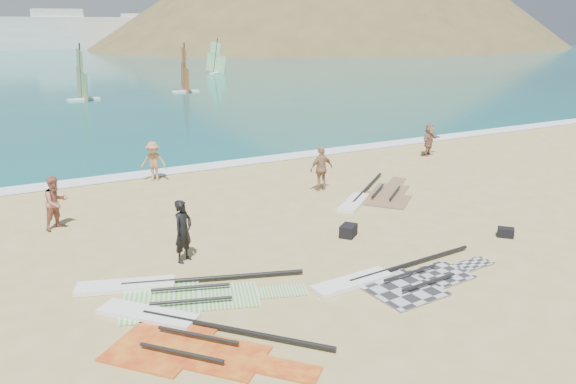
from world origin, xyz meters
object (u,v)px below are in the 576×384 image
rig_green (172,291)px  beachgoer_right (429,140)px  person_wetsuit (183,231)px  beachgoer_mid (153,161)px  gear_bag_far (506,232)px  beachgoer_left (56,203)px  rig_red (181,334)px  rig_grey (395,279)px  rig_orange (373,196)px  gear_bag_near (348,231)px  beachgoer_back (321,169)px

rig_green → beachgoer_right: bearing=46.5°
person_wetsuit → beachgoer_mid: (1.58, 8.76, -0.05)m
rig_green → beachgoer_right: (16.17, 8.65, 0.76)m
gear_bag_far → beachgoer_left: size_ratio=0.28×
beachgoer_mid → rig_red: bearing=-72.0°
beachgoer_right → rig_grey: bearing=-156.4°
rig_orange → beachgoer_left: 11.41m
person_wetsuit → beachgoer_left: bearing=87.5°
gear_bag_near → beachgoer_right: 12.57m
beachgoer_left → beachgoer_right: beachgoer_left is taller
rig_red → beachgoer_mid: 12.95m
rig_green → beachgoer_left: 6.63m
person_wetsuit → rig_orange: bearing=-18.6°
rig_orange → rig_red: size_ratio=1.00×
rig_green → beachgoer_left: beachgoer_left is taller
rig_orange → beachgoer_mid: 9.38m
beachgoer_mid → beachgoer_left: bearing=-104.8°
rig_red → rig_orange: bearing=80.2°
rig_red → gear_bag_near: (6.55, 3.20, 0.14)m
rig_red → person_wetsuit: 4.15m
rig_red → gear_bag_far: 10.94m
beachgoer_right → gear_bag_far: bearing=-141.3°
rig_grey → person_wetsuit: person_wetsuit is taller
gear_bag_far → rig_red: bearing=-175.9°
beachgoer_back → beachgoer_right: (8.12, 2.72, -0.09)m
rig_green → gear_bag_near: (6.11, 1.14, 0.14)m
rig_green → beachgoer_left: (-1.87, 6.30, 0.84)m
beachgoer_left → gear_bag_far: bearing=-62.1°
rig_green → person_wetsuit: person_wetsuit is taller
rig_green → gear_bag_far: gear_bag_far is taller
person_wetsuit → beachgoer_left: size_ratio=1.02×
beachgoer_mid → beachgoer_right: bearing=23.4°
rig_green → person_wetsuit: bearing=80.7°
rig_grey → beachgoer_right: beachgoer_right is taller
rig_green → beachgoer_back: (8.05, 5.93, 0.85)m
beachgoer_left → beachgoer_right: bearing=-23.2°
gear_bag_far → beachgoer_back: beachgoer_back is taller
rig_orange → gear_bag_far: gear_bag_far is taller
rig_green → beachgoer_back: size_ratio=3.15×
rig_grey → gear_bag_near: size_ratio=9.13×
rig_green → rig_red: size_ratio=1.10×
rig_red → beachgoer_left: (-1.43, 8.36, 0.84)m
person_wetsuit → beachgoer_right: person_wetsuit is taller
gear_bag_far → rig_grey: bearing=-170.3°
gear_bag_near → person_wetsuit: bearing=173.1°
rig_grey → gear_bag_near: gear_bag_near is taller
beachgoer_left → gear_bag_near: bearing=-63.5°
gear_bag_far → beachgoer_left: 14.49m
rig_green → beachgoer_right: beachgoer_right is taller
gear_bag_far → rig_green: bearing=173.1°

